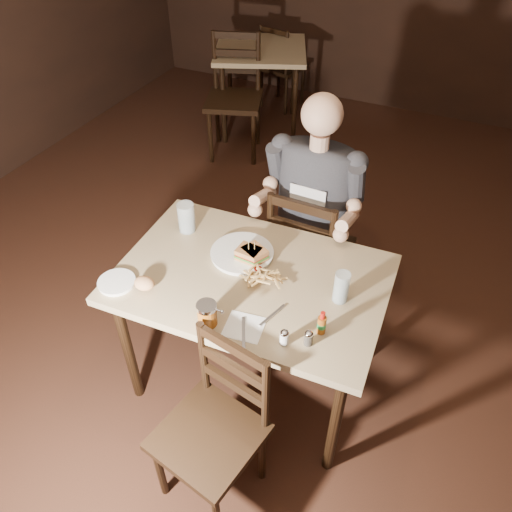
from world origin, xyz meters
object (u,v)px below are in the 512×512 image
at_px(dinner_plate, 242,254).
at_px(main_table, 251,289).
at_px(bg_chair_far, 283,67).
at_px(hot_sauce, 322,323).
at_px(glass_right, 341,287).
at_px(side_plate, 117,283).
at_px(chair_near, 208,437).
at_px(diner, 313,184).
at_px(glass_left, 186,218).
at_px(syrup_dispenser, 207,314).
at_px(chair_far, 310,250).
at_px(bg_table, 261,58).
at_px(bg_chair_near, 234,100).

bearing_deg(dinner_plate, main_table, -47.68).
xyz_separation_m(main_table, bg_chair_far, (-1.18, 3.26, -0.28)).
height_order(bg_chair_far, hot_sauce, hot_sauce).
bearing_deg(glass_right, side_plate, -160.75).
height_order(chair_near, diner, diner).
distance_m(chair_near, dinner_plate, 0.82).
relative_size(main_table, glass_left, 8.07).
distance_m(hot_sauce, syrup_dispenser, 0.46).
height_order(chair_far, dinner_plate, chair_far).
bearing_deg(main_table, side_plate, -150.37).
bearing_deg(hot_sauce, bg_chair_far, 114.61).
bearing_deg(dinner_plate, bg_table, 112.63).
relative_size(glass_left, syrup_dispenser, 1.42).
height_order(bg_chair_far, bg_chair_near, bg_chair_near).
height_order(main_table, bg_chair_far, bg_chair_far).
height_order(chair_far, hot_sauce, chair_far).
height_order(diner, glass_right, diner).
distance_m(diner, hot_sauce, 0.83).
bearing_deg(chair_far, bg_table, -57.35).
distance_m(glass_right, hot_sauce, 0.21).
xyz_separation_m(chair_far, diner, (-0.00, -0.05, 0.47)).
bearing_deg(bg_chair_far, hot_sauce, 126.77).
distance_m(bg_chair_far, bg_chair_near, 1.10).
relative_size(bg_table, syrup_dispenser, 9.68).
relative_size(bg_chair_far, diner, 0.90).
bearing_deg(hot_sauce, glass_left, 157.15).
bearing_deg(diner, main_table, -95.30).
bearing_deg(chair_near, bg_chair_near, 125.89).
height_order(main_table, syrup_dispenser, syrup_dispenser).
bearing_deg(glass_left, chair_near, -56.07).
relative_size(chair_near, hot_sauce, 7.38).
relative_size(main_table, chair_near, 1.46).
height_order(syrup_dispenser, side_plate, syrup_dispenser).
relative_size(chair_near, side_plate, 5.24).
bearing_deg(chair_far, side_plate, 59.14).
distance_m(main_table, chair_far, 0.68).
bearing_deg(bg_chair_near, diner, -70.26).
distance_m(chair_far, syrup_dispenser, 1.03).
height_order(diner, dinner_plate, diner).
bearing_deg(syrup_dispenser, bg_chair_near, 112.23).
bearing_deg(syrup_dispenser, side_plate, 173.95).
height_order(bg_chair_far, glass_right, glass_right).
relative_size(chair_far, hot_sauce, 7.93).
height_order(bg_table, hot_sauce, hot_sauce).
xyz_separation_m(glass_left, syrup_dispenser, (0.39, -0.49, -0.02)).
xyz_separation_m(bg_chair_near, dinner_plate, (1.08, -2.05, 0.28)).
relative_size(chair_near, syrup_dispenser, 7.86).
height_order(bg_chair_far, diner, diner).
relative_size(chair_far, bg_chair_far, 1.10).
bearing_deg(chair_near, dinner_plate, 115.93).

